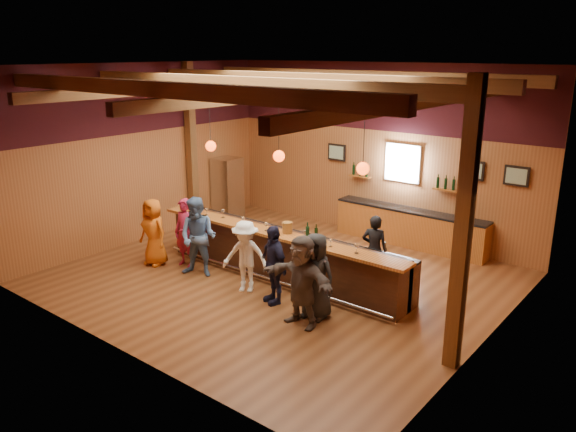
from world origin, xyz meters
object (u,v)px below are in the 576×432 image
(customer_orange, at_px, (154,232))
(customer_navy, at_px, (274,264))
(customer_redvest, at_px, (185,233))
(customer_white, at_px, (246,257))
(customer_dark, at_px, (315,276))
(ice_bucket, at_px, (287,227))
(customer_denim, at_px, (198,237))
(stainless_fridge, at_px, (228,188))
(bottle_a, at_px, (307,233))
(back_bar_cabinet, at_px, (409,227))
(bartender, at_px, (374,249))
(bar_counter, at_px, (284,254))
(customer_brown, at_px, (302,281))

(customer_orange, xyz_separation_m, customer_navy, (3.47, 0.15, 0.01))
(customer_redvest, height_order, customer_white, customer_redvest)
(customer_white, height_order, customer_dark, customer_dark)
(customer_redvest, xyz_separation_m, ice_bucket, (2.43, 0.69, 0.43))
(customer_redvest, distance_m, customer_denim, 0.72)
(stainless_fridge, distance_m, bottle_a, 5.66)
(back_bar_cabinet, height_order, customer_white, customer_white)
(customer_redvest, bearing_deg, bartender, 18.61)
(bar_counter, relative_size, bartender, 4.19)
(customer_denim, xyz_separation_m, customer_white, (1.37, 0.02, -0.13))
(customer_brown, height_order, bartender, customer_brown)
(bar_counter, relative_size, customer_redvest, 3.97)
(stainless_fridge, xyz_separation_m, bottle_a, (4.94, -2.73, 0.35))
(bar_counter, xyz_separation_m, customer_redvest, (-2.19, -0.89, 0.27))
(customer_navy, xyz_separation_m, customer_dark, (1.01, -0.01, 0.02))
(customer_brown, bearing_deg, customer_navy, 161.00)
(bartender, bearing_deg, customer_denim, 16.44)
(bar_counter, relative_size, bottle_a, 17.42)
(back_bar_cabinet, xyz_separation_m, customer_dark, (0.48, -4.72, 0.34))
(customer_white, bearing_deg, back_bar_cabinet, 50.01)
(customer_redvest, bearing_deg, stainless_fridge, 113.58)
(customer_orange, xyz_separation_m, bartender, (4.51, 2.22, -0.03))
(customer_white, height_order, bartender, customer_white)
(bar_counter, relative_size, customer_navy, 3.98)
(ice_bucket, relative_size, bottle_a, 0.65)
(customer_brown, bearing_deg, back_bar_cabinet, 98.41)
(customer_redvest, xyz_separation_m, customer_dark, (3.85, -0.26, 0.02))
(customer_navy, distance_m, customer_brown, 1.08)
(customer_dark, xyz_separation_m, ice_bucket, (-1.42, 0.96, 0.41))
(customer_navy, xyz_separation_m, bottle_a, (0.17, 0.86, 0.46))
(back_bar_cabinet, bearing_deg, bartender, -79.06)
(customer_white, xyz_separation_m, ice_bucket, (0.38, 0.89, 0.47))
(bottle_a, bearing_deg, customer_dark, -46.23)
(customer_navy, relative_size, bottle_a, 4.37)
(bartender, bearing_deg, customer_dark, 73.14)
(stainless_fridge, bearing_deg, customer_dark, -31.91)
(bartender, bearing_deg, customer_white, 31.75)
(back_bar_cabinet, bearing_deg, customer_dark, -84.20)
(bar_counter, relative_size, customer_brown, 3.72)
(customer_orange, distance_m, customer_brown, 4.47)
(customer_white, relative_size, customer_navy, 0.95)
(stainless_fridge, bearing_deg, customer_denim, -53.79)
(customer_orange, relative_size, customer_navy, 0.99)
(ice_bucket, bearing_deg, customer_white, -112.95)
(stainless_fridge, distance_m, customer_white, 5.33)
(ice_bucket, bearing_deg, customer_redvest, -164.04)
(ice_bucket, height_order, bottle_a, bottle_a)
(customer_navy, distance_m, bartender, 2.32)
(back_bar_cabinet, height_order, customer_orange, customer_orange)
(customer_denim, relative_size, bottle_a, 4.89)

